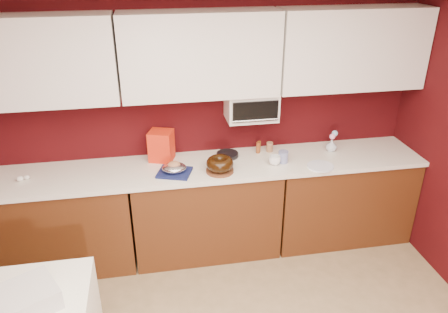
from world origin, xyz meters
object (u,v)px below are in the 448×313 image
at_px(newspaper_stack, 23,299).
at_px(toaster_oven, 251,106).
at_px(pandoro_box, 161,146).
at_px(blue_jar, 283,157).
at_px(bundt_cake, 220,164).
at_px(foil_ham_nest, 174,168).
at_px(flower_vase, 331,145).
at_px(coffee_mug, 275,159).

bearing_deg(newspaper_stack, toaster_oven, 41.72).
xyz_separation_m(pandoro_box, blue_jar, (1.07, -0.25, -0.09)).
relative_size(bundt_cake, pandoro_box, 0.85).
bearing_deg(foil_ham_nest, bundt_cake, -5.57).
bearing_deg(blue_jar, newspaper_stack, -146.61).
relative_size(toaster_oven, newspaper_stack, 1.25).
xyz_separation_m(foil_ham_nest, flower_vase, (1.50, 0.20, 0.01)).
height_order(blue_jar, flower_vase, flower_vase).
relative_size(toaster_oven, bundt_cake, 1.91).
height_order(pandoro_box, blue_jar, pandoro_box).
bearing_deg(pandoro_box, blue_jar, 5.90).
height_order(bundt_cake, newspaper_stack, bundt_cake).
xyz_separation_m(toaster_oven, pandoro_box, (-0.82, 0.02, -0.34)).
bearing_deg(bundt_cake, pandoro_box, 145.16).
height_order(blue_jar, newspaper_stack, blue_jar).
bearing_deg(newspaper_stack, blue_jar, 33.39).
relative_size(foil_ham_nest, newspaper_stack, 0.58).
xyz_separation_m(bundt_cake, blue_jar, (0.59, 0.09, -0.03)).
relative_size(blue_jar, flower_vase, 0.84).
bearing_deg(foil_ham_nest, toaster_oven, 20.78).
distance_m(foil_ham_nest, flower_vase, 1.51).
xyz_separation_m(foil_ham_nest, blue_jar, (0.98, 0.05, -0.00)).
xyz_separation_m(blue_jar, flower_vase, (0.52, 0.15, 0.01)).
bearing_deg(bundt_cake, flower_vase, 12.01).
relative_size(toaster_oven, coffee_mug, 4.47).
distance_m(foil_ham_nest, newspaper_stack, 1.58).
bearing_deg(pandoro_box, flower_vase, 15.47).
relative_size(pandoro_box, blue_jar, 2.61).
xyz_separation_m(toaster_oven, newspaper_stack, (-1.70, -1.52, -0.56)).
xyz_separation_m(toaster_oven, flower_vase, (0.77, -0.08, -0.41)).
xyz_separation_m(pandoro_box, coffee_mug, (0.98, -0.28, -0.09)).
height_order(coffee_mug, flower_vase, flower_vase).
bearing_deg(toaster_oven, blue_jar, -42.21).
bearing_deg(bundt_cake, blue_jar, 8.20).
xyz_separation_m(bundt_cake, flower_vase, (1.11, 0.24, -0.02)).
bearing_deg(foil_ham_nest, blue_jar, 2.77).
relative_size(foil_ham_nest, flower_vase, 1.65).
bearing_deg(coffee_mug, bundt_cake, -174.17).
height_order(bundt_cake, pandoro_box, pandoro_box).
bearing_deg(flower_vase, newspaper_stack, -149.83).
height_order(bundt_cake, flower_vase, bundt_cake).
xyz_separation_m(bundt_cake, foil_ham_nest, (-0.39, 0.04, -0.03)).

